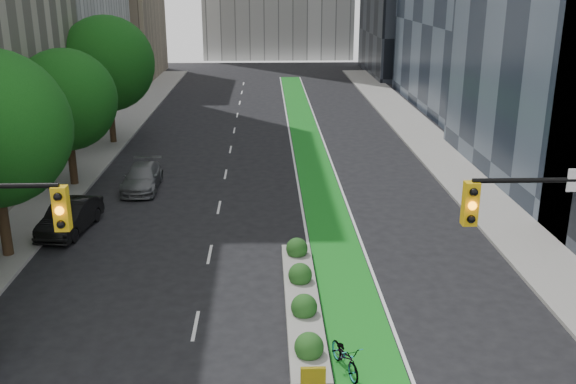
{
  "coord_description": "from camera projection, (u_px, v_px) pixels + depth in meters",
  "views": [
    {
      "loc": [
        -0.04,
        -13.39,
        11.17
      ],
      "look_at": [
        0.85,
        11.35,
        3.0
      ],
      "focal_mm": 40.0,
      "sensor_mm": 36.0,
      "label": 1
    }
  ],
  "objects": [
    {
      "name": "parked_car_left_far",
      "position": [
        142.0,
        177.0,
        35.95
      ],
      "size": [
        1.99,
        4.73,
        1.36
      ],
      "primitive_type": "imported",
      "rotation": [
        0.0,
        0.0,
        0.02
      ],
      "color": "#5C5E61",
      "rests_on": "ground"
    },
    {
      "name": "median_planter",
      "position": [
        302.0,
        300.0,
        22.81
      ],
      "size": [
        1.2,
        10.26,
        1.1
      ],
      "color": "gray",
      "rests_on": "ground"
    },
    {
      "name": "sidewalk_left",
      "position": [
        75.0,
        170.0,
        39.51
      ],
      "size": [
        3.6,
        90.0,
        0.15
      ],
      "primitive_type": "cube",
      "color": "gray",
      "rests_on": "ground"
    },
    {
      "name": "bicycle",
      "position": [
        345.0,
        356.0,
        19.16
      ],
      "size": [
        1.18,
        2.01,
        1.0
      ],
      "primitive_type": "imported",
      "rotation": [
        0.0,
        0.0,
        0.29
      ],
      "color": "gray",
      "rests_on": "ground"
    },
    {
      "name": "tree_far",
      "position": [
        107.0,
        64.0,
        44.42
      ],
      "size": [
        6.6,
        6.6,
        9.0
      ],
      "color": "black",
      "rests_on": "ground"
    },
    {
      "name": "bike_lane_paint",
      "position": [
        309.0,
        149.0,
        44.78
      ],
      "size": [
        2.2,
        70.0,
        0.01
      ],
      "primitive_type": "cube",
      "color": "#167C1C",
      "rests_on": "ground"
    },
    {
      "name": "sidewalk_right",
      "position": [
        454.0,
        166.0,
        40.31
      ],
      "size": [
        3.6,
        90.0,
        0.15
      ],
      "primitive_type": "cube",
      "color": "gray",
      "rests_on": "ground"
    },
    {
      "name": "tree_midfar",
      "position": [
        66.0,
        100.0,
        35.16
      ],
      "size": [
        5.6,
        5.6,
        7.76
      ],
      "color": "black",
      "rests_on": "ground"
    },
    {
      "name": "parked_car_left_mid",
      "position": [
        70.0,
        217.0,
        29.78
      ],
      "size": [
        2.15,
        4.66,
        1.48
      ],
      "primitive_type": "imported",
      "rotation": [
        0.0,
        0.0,
        -0.13
      ],
      "color": "black",
      "rests_on": "ground"
    }
  ]
}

